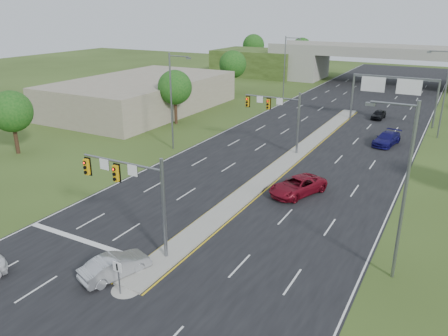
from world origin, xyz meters
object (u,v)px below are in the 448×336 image
object	(u,v)px
car_far_a	(298,186)
signal_mast_far	(279,111)
car_silver	(115,266)
sign_gantry	(393,87)
car_far_c	(379,114)
keep_right_sign	(118,272)
car_far_b	(387,139)
signal_mast_near	(134,186)
overpass	(386,68)

from	to	relation	value
car_far_a	signal_mast_far	bearing A→B (deg)	142.16
car_silver	car_far_a	xyz separation A→B (m)	(5.47, 17.48, 0.07)
sign_gantry	car_far_c	distance (m)	5.29
keep_right_sign	car_far_b	xyz separation A→B (m)	(8.29, 38.20, -0.74)
signal_mast_near	sign_gantry	world-z (taller)	signal_mast_near
car_far_c	car_far_a	bearing A→B (deg)	-87.56
sign_gantry	car_far_b	bearing A→B (deg)	-81.87
overpass	car_silver	world-z (taller)	overpass
signal_mast_far	keep_right_sign	world-z (taller)	signal_mast_far
car_silver	keep_right_sign	bearing A→B (deg)	157.85
car_far_c	overpass	bearing A→B (deg)	102.55
signal_mast_near	car_silver	size ratio (longest dim) A/B	1.60
car_far_c	car_silver	bearing A→B (deg)	-93.19
sign_gantry	keep_right_sign	bearing A→B (deg)	-97.70
overpass	car_far_a	size ratio (longest dim) A/B	14.10
car_far_b	car_far_c	xyz separation A→B (m)	(-3.38, 13.26, -0.10)
car_silver	car_far_c	size ratio (longest dim) A/B	1.14
car_silver	car_far_c	world-z (taller)	car_silver
signal_mast_near	keep_right_sign	world-z (taller)	signal_mast_near
signal_mast_near	sign_gantry	size ratio (longest dim) A/B	0.60
signal_mast_far	sign_gantry	xyz separation A→B (m)	(8.95, 19.99, 0.51)
signal_mast_near	sign_gantry	xyz separation A→B (m)	(8.95, 44.99, 0.51)
keep_right_sign	car_far_c	size ratio (longest dim) A/B	0.57
sign_gantry	car_far_b	xyz separation A→B (m)	(1.61, -11.25, -4.46)
car_far_a	car_far_b	distance (m)	19.89
signal_mast_far	car_far_a	bearing A→B (deg)	-59.71
signal_mast_near	car_far_a	xyz separation A→B (m)	(6.23, 14.34, -3.92)
overpass	car_silver	bearing A→B (deg)	-91.03
signal_mast_near	signal_mast_far	bearing A→B (deg)	90.00
car_far_a	car_far_b	size ratio (longest dim) A/B	1.09
car_silver	car_far_c	distance (m)	50.55
car_far_a	car_far_c	bearing A→B (deg)	110.21
signal_mast_near	car_far_c	distance (m)	47.72
signal_mast_far	car_far_a	xyz separation A→B (m)	(6.23, -10.66, -3.92)
keep_right_sign	car_silver	distance (m)	2.14
car_silver	car_far_a	bearing A→B (deg)	-88.31
overpass	car_silver	size ratio (longest dim) A/B	18.24
signal_mast_far	car_far_b	distance (m)	14.26
signal_mast_near	signal_mast_far	world-z (taller)	same
car_far_a	sign_gantry	bearing A→B (deg)	106.80
car_far_b	car_silver	bearing A→B (deg)	-94.94
signal_mast_near	car_far_a	distance (m)	16.11
sign_gantry	car_far_a	xyz separation A→B (m)	(-2.72, -30.66, -4.43)
signal_mast_far	car_far_b	world-z (taller)	signal_mast_far
car_silver	car_far_a	distance (m)	18.31
keep_right_sign	overpass	xyz separation A→B (m)	(0.00, 84.53, 2.04)
signal_mast_far	car_far_c	xyz separation A→B (m)	(7.18, 22.01, -4.05)
overpass	car_far_a	distance (m)	65.91
signal_mast_near	car_silver	distance (m)	5.13
signal_mast_far	car_far_a	world-z (taller)	signal_mast_far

